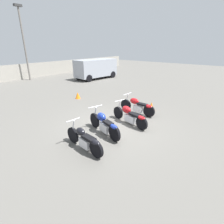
{
  "coord_description": "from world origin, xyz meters",
  "views": [
    {
      "loc": [
        -5.71,
        -4.48,
        3.5
      ],
      "look_at": [
        0.0,
        0.12,
        0.65
      ],
      "focal_mm": 28.0,
      "sensor_mm": 36.0,
      "label": 1
    }
  ],
  "objects_px": {
    "traffic_cone_far": "(151,106)",
    "motorcycle_slot_2": "(130,115)",
    "parked_van": "(96,68)",
    "traffic_cone_near": "(78,95)",
    "motorcycle_slot_3": "(138,106)",
    "motorcycle_slot_1": "(104,124)",
    "light_pole_left": "(23,37)",
    "motorcycle_slot_0": "(85,140)"
  },
  "relations": [
    {
      "from": "motorcycle_slot_2",
      "to": "traffic_cone_near",
      "type": "relative_size",
      "value": 5.04
    },
    {
      "from": "light_pole_left",
      "to": "motorcycle_slot_1",
      "type": "distance_m",
      "value": 14.91
    },
    {
      "from": "light_pole_left",
      "to": "motorcycle_slot_1",
      "type": "relative_size",
      "value": 3.29
    },
    {
      "from": "motorcycle_slot_0",
      "to": "motorcycle_slot_1",
      "type": "relative_size",
      "value": 0.93
    },
    {
      "from": "motorcycle_slot_3",
      "to": "traffic_cone_near",
      "type": "bearing_deg",
      "value": 94.12
    },
    {
      "from": "motorcycle_slot_0",
      "to": "motorcycle_slot_1",
      "type": "distance_m",
      "value": 1.35
    },
    {
      "from": "motorcycle_slot_3",
      "to": "traffic_cone_far",
      "type": "height_order",
      "value": "motorcycle_slot_3"
    },
    {
      "from": "motorcycle_slot_1",
      "to": "traffic_cone_far",
      "type": "height_order",
      "value": "motorcycle_slot_1"
    },
    {
      "from": "motorcycle_slot_1",
      "to": "parked_van",
      "type": "xyz_separation_m",
      "value": [
        8.95,
        9.04,
        0.68
      ]
    },
    {
      "from": "parked_van",
      "to": "motorcycle_slot_2",
      "type": "bearing_deg",
      "value": 146.95
    },
    {
      "from": "motorcycle_slot_0",
      "to": "motorcycle_slot_3",
      "type": "xyz_separation_m",
      "value": [
        4.15,
        0.38,
        0.03
      ]
    },
    {
      "from": "parked_van",
      "to": "traffic_cone_near",
      "type": "xyz_separation_m",
      "value": [
        -6.26,
        -4.24,
        -0.91
      ]
    },
    {
      "from": "motorcycle_slot_1",
      "to": "traffic_cone_far",
      "type": "relative_size",
      "value": 4.59
    },
    {
      "from": "motorcycle_slot_0",
      "to": "traffic_cone_near",
      "type": "relative_size",
      "value": 4.54
    },
    {
      "from": "motorcycle_slot_2",
      "to": "motorcycle_slot_0",
      "type": "bearing_deg",
      "value": -166.95
    },
    {
      "from": "motorcycle_slot_0",
      "to": "traffic_cone_near",
      "type": "bearing_deg",
      "value": 57.53
    },
    {
      "from": "parked_van",
      "to": "traffic_cone_near",
      "type": "height_order",
      "value": "parked_van"
    },
    {
      "from": "motorcycle_slot_2",
      "to": "parked_van",
      "type": "bearing_deg",
      "value": 64.66
    },
    {
      "from": "motorcycle_slot_3",
      "to": "traffic_cone_near",
      "type": "relative_size",
      "value": 4.9
    },
    {
      "from": "light_pole_left",
      "to": "motorcycle_slot_3",
      "type": "relative_size",
      "value": 3.27
    },
    {
      "from": "motorcycle_slot_0",
      "to": "motorcycle_slot_3",
      "type": "distance_m",
      "value": 4.17
    },
    {
      "from": "light_pole_left",
      "to": "parked_van",
      "type": "bearing_deg",
      "value": -44.45
    },
    {
      "from": "motorcycle_slot_1",
      "to": "parked_van",
      "type": "bearing_deg",
      "value": 61.26
    },
    {
      "from": "light_pole_left",
      "to": "parked_van",
      "type": "height_order",
      "value": "light_pole_left"
    },
    {
      "from": "parked_van",
      "to": "motorcycle_slot_3",
      "type": "bearing_deg",
      "value": 151.23
    },
    {
      "from": "light_pole_left",
      "to": "motorcycle_slot_3",
      "type": "bearing_deg",
      "value": -94.9
    },
    {
      "from": "motorcycle_slot_2",
      "to": "motorcycle_slot_1",
      "type": "bearing_deg",
      "value": -177.28
    },
    {
      "from": "motorcycle_slot_1",
      "to": "parked_van",
      "type": "height_order",
      "value": "parked_van"
    },
    {
      "from": "parked_van",
      "to": "traffic_cone_near",
      "type": "relative_size",
      "value": 10.97
    },
    {
      "from": "motorcycle_slot_2",
      "to": "parked_van",
      "type": "height_order",
      "value": "parked_van"
    },
    {
      "from": "traffic_cone_far",
      "to": "motorcycle_slot_2",
      "type": "bearing_deg",
      "value": -178.21
    },
    {
      "from": "traffic_cone_near",
      "to": "light_pole_left",
      "type": "bearing_deg",
      "value": 81.78
    },
    {
      "from": "motorcycle_slot_2",
      "to": "traffic_cone_near",
      "type": "bearing_deg",
      "value": 89.89
    },
    {
      "from": "motorcycle_slot_0",
      "to": "motorcycle_slot_2",
      "type": "height_order",
      "value": "motorcycle_slot_2"
    },
    {
      "from": "motorcycle_slot_0",
      "to": "motorcycle_slot_3",
      "type": "height_order",
      "value": "motorcycle_slot_3"
    },
    {
      "from": "motorcycle_slot_2",
      "to": "motorcycle_slot_3",
      "type": "distance_m",
      "value": 1.41
    },
    {
      "from": "motorcycle_slot_2",
      "to": "traffic_cone_far",
      "type": "relative_size",
      "value": 4.75
    },
    {
      "from": "motorcycle_slot_3",
      "to": "traffic_cone_near",
      "type": "distance_m",
      "value": 4.69
    },
    {
      "from": "light_pole_left",
      "to": "motorcycle_slot_1",
      "type": "xyz_separation_m",
      "value": [
        -4.01,
        -13.88,
        -3.68
      ]
    },
    {
      "from": "motorcycle_slot_0",
      "to": "motorcycle_slot_1",
      "type": "height_order",
      "value": "motorcycle_slot_1"
    },
    {
      "from": "light_pole_left",
      "to": "motorcycle_slot_3",
      "type": "height_order",
      "value": "light_pole_left"
    },
    {
      "from": "motorcycle_slot_2",
      "to": "motorcycle_slot_3",
      "type": "relative_size",
      "value": 1.03
    }
  ]
}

